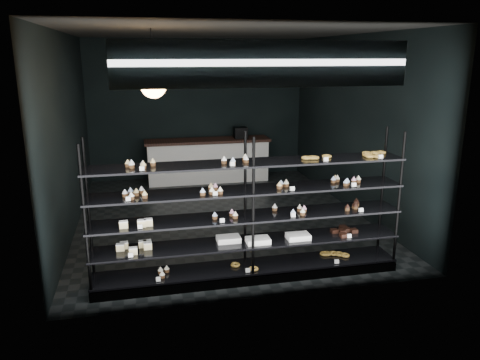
# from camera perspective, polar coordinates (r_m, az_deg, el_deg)

# --- Properties ---
(room) EXTENTS (5.01, 6.01, 3.20)m
(room) POSITION_cam_1_polar(r_m,az_deg,el_deg) (8.15, -2.47, 6.23)
(room) COLOR black
(room) RESTS_ON ground
(display_shelf) EXTENTS (4.00, 0.50, 1.91)m
(display_shelf) POSITION_cam_1_polar(r_m,az_deg,el_deg) (6.05, 0.93, -6.45)
(display_shelf) COLOR black
(display_shelf) RESTS_ON room
(signage) EXTENTS (3.30, 0.05, 0.50)m
(signage) POSITION_cam_1_polar(r_m,az_deg,el_deg) (5.19, 3.20, 13.95)
(signage) COLOR #0D1D41
(signage) RESTS_ON room
(pendant_lamp) EXTENTS (0.35, 0.35, 0.90)m
(pendant_lamp) POSITION_cam_1_polar(r_m,az_deg,el_deg) (6.48, -10.51, 11.30)
(pendant_lamp) COLOR black
(pendant_lamp) RESTS_ON room
(service_counter) EXTENTS (2.84, 0.65, 1.23)m
(service_counter) POSITION_cam_1_polar(r_m,az_deg,el_deg) (10.80, -3.88, 2.48)
(service_counter) COLOR silver
(service_counter) RESTS_ON room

